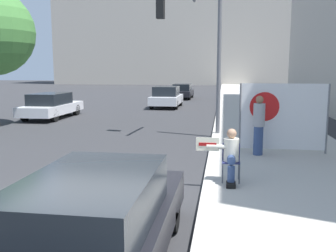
{
  "coord_description": "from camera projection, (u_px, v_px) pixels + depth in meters",
  "views": [
    {
      "loc": [
        2.53,
        -6.46,
        2.68
      ],
      "look_at": [
        0.94,
        4.24,
        1.04
      ],
      "focal_mm": 40.0,
      "sensor_mm": 36.0,
      "label": 1
    }
  ],
  "objects": [
    {
      "name": "ground_plane",
      "position": [
        86.0,
        212.0,
        7.09
      ],
      "size": [
        160.0,
        160.0,
        0.0
      ],
      "primitive_type": "plane",
      "color": "#303033"
    },
    {
      "name": "sidewalk_curb",
      "position": [
        256.0,
        116.0,
        21.11
      ],
      "size": [
        4.46,
        90.0,
        0.16
      ],
      "primitive_type": "cube",
      "color": "#B7B2A8",
      "rests_on": "ground_plane"
    },
    {
      "name": "building_backdrop_far",
      "position": [
        200.0,
        14.0,
        68.06
      ],
      "size": [
        52.0,
        12.0,
        25.32
      ],
      "color": "#BCB2A3",
      "rests_on": "ground_plane"
    },
    {
      "name": "seated_protester",
      "position": [
        230.0,
        154.0,
        8.35
      ],
      "size": [
        0.99,
        0.77,
        1.2
      ],
      "rotation": [
        0.0,
        0.0,
        0.25
      ],
      "color": "#474C56",
      "rests_on": "sidewalk_curb"
    },
    {
      "name": "jogger_on_sidewalk",
      "position": [
        259.0,
        125.0,
        11.0
      ],
      "size": [
        0.34,
        0.34,
        1.76
      ],
      "rotation": [
        0.0,
        0.0,
        2.48
      ],
      "color": "#334775",
      "rests_on": "sidewalk_curb"
    },
    {
      "name": "pedestrian_behind",
      "position": [
        247.0,
        115.0,
        13.79
      ],
      "size": [
        0.34,
        0.34,
        1.69
      ],
      "rotation": [
        0.0,
        0.0,
        4.22
      ],
      "color": "#424247",
      "rests_on": "sidewalk_curb"
    },
    {
      "name": "protest_banner",
      "position": [
        282.0,
        117.0,
        11.29
      ],
      "size": [
        2.62,
        0.06,
        2.1
      ],
      "color": "slate",
      "rests_on": "sidewalk_curb"
    },
    {
      "name": "traffic_light_pole",
      "position": [
        197.0,
        37.0,
        14.55
      ],
      "size": [
        2.57,
        2.34,
        5.63
      ],
      "color": "slate",
      "rests_on": "sidewalk_curb"
    },
    {
      "name": "parked_car_curbside",
      "position": [
        96.0,
        226.0,
        4.76
      ],
      "size": [
        1.74,
        4.76,
        1.41
      ],
      "color": "black",
      "rests_on": "ground_plane"
    },
    {
      "name": "car_on_road_nearest",
      "position": [
        51.0,
        106.0,
        20.63
      ],
      "size": [
        1.86,
        4.68,
        1.39
      ],
      "color": "silver",
      "rests_on": "ground_plane"
    },
    {
      "name": "car_on_road_midblock",
      "position": [
        167.0,
        97.0,
        26.44
      ],
      "size": [
        1.9,
        4.21,
        1.49
      ],
      "color": "silver",
      "rests_on": "ground_plane"
    },
    {
      "name": "car_on_road_distant",
      "position": [
        182.0,
        91.0,
        34.37
      ],
      "size": [
        1.75,
        4.48,
        1.36
      ],
      "color": "black",
      "rests_on": "ground_plane"
    }
  ]
}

